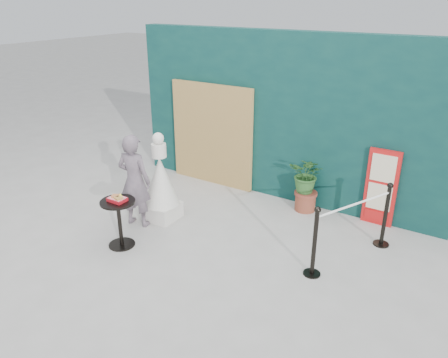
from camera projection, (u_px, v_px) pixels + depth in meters
ground at (177, 275)px, 5.98m from camera, size 60.00×60.00×0.00m
back_wall at (282, 118)px, 7.83m from camera, size 6.00×0.30×3.00m
bamboo_fence at (212, 135)px, 8.56m from camera, size 1.80×0.08×2.00m
woman at (134, 181)px, 7.02m from camera, size 0.62×0.46×1.55m
menu_board at (381, 188)px, 7.07m from camera, size 0.50×0.07×1.30m
statue at (161, 185)px, 7.26m from camera, size 0.60×0.60×1.52m
cafe_table at (119, 216)px, 6.49m from camera, size 0.52×0.52×0.75m
food_basket at (117, 199)px, 6.38m from camera, size 0.26×0.19×0.11m
planter at (307, 180)px, 7.56m from camera, size 0.59×0.51×1.01m
stanchion_barrier at (352, 229)px, 6.15m from camera, size 0.84×1.54×1.03m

